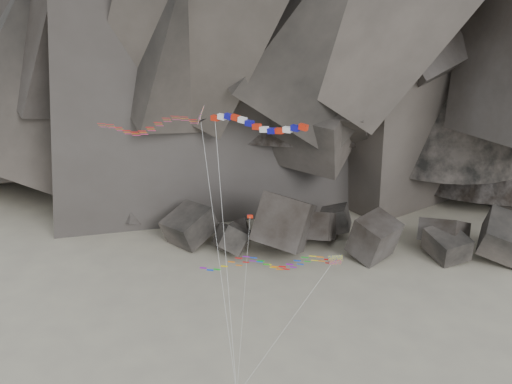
# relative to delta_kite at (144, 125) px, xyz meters

# --- Properties ---
(boulder_field) EXTENTS (64.72, 17.05, 10.66)m
(boulder_field) POSITION_rel_delta_kite_xyz_m (18.16, 27.39, -22.90)
(boulder_field) COLOR #47423F
(boulder_field) RESTS_ON ground
(delta_kite) EXTENTS (14.35, 8.62, 25.86)m
(delta_kite) POSITION_rel_delta_kite_xyz_m (0.00, 0.00, 0.00)
(delta_kite) COLOR red
(delta_kite) RESTS_ON ground
(banner_kite) EXTENTS (8.36, 4.14, 25.99)m
(banner_kite) POSITION_rel_delta_kite_xyz_m (11.12, -5.40, 1.49)
(banner_kite) COLOR red
(banner_kite) RESTS_ON ground
(parafoil_kite) EXTENTS (12.99, 2.03, 14.41)m
(parafoil_kite) POSITION_rel_delta_kite_xyz_m (11.65, -5.65, -10.62)
(parafoil_kite) COLOR #F0EF0D
(parafoil_kite) RESTS_ON ground
(pennant_kite) EXTENTS (1.05, 4.32, 16.50)m
(pennant_kite) POSITION_rel_delta_kite_xyz_m (10.06, -3.90, -10.85)
(pennant_kite) COLOR red
(pennant_kite) RESTS_ON ground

